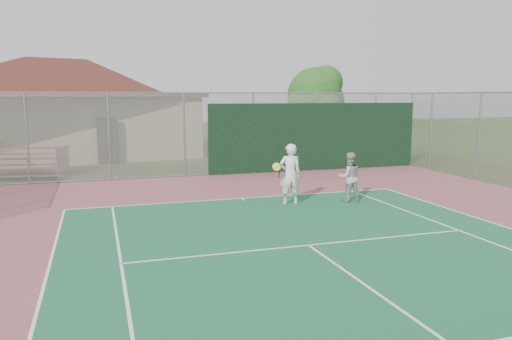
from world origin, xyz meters
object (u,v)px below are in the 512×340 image
(clubhouse, at_px, (63,99))
(player_white_front, at_px, (290,175))
(bleachers, at_px, (23,162))
(player_grey_back, at_px, (349,178))
(tree, at_px, (316,97))

(clubhouse, xyz_separation_m, player_white_front, (7.39, -15.86, -2.26))
(bleachers, distance_m, player_grey_back, 13.58)
(clubhouse, relative_size, player_grey_back, 10.07)
(bleachers, height_order, player_white_front, player_white_front)
(player_white_front, bearing_deg, player_grey_back, -178.50)
(clubhouse, distance_m, player_white_front, 17.64)
(tree, distance_m, player_grey_back, 12.74)
(clubhouse, xyz_separation_m, bleachers, (-1.24, -7.56, -2.58))
(clubhouse, bearing_deg, player_white_front, -72.65)
(bleachers, relative_size, player_white_front, 1.85)
(player_white_front, relative_size, player_grey_back, 1.21)
(bleachers, xyz_separation_m, player_white_front, (8.63, -8.30, 0.31))
(bleachers, bearing_deg, player_white_front, -33.10)
(clubhouse, relative_size, bleachers, 4.51)
(bleachers, relative_size, player_grey_back, 2.23)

